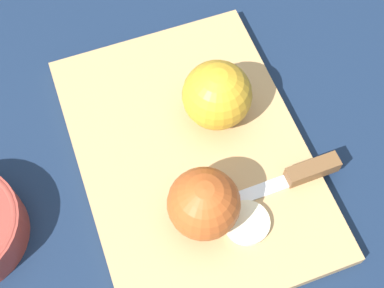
{
  "coord_description": "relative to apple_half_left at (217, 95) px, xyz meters",
  "views": [
    {
      "loc": [
        0.28,
        -0.04,
        0.58
      ],
      "look_at": [
        0.0,
        0.0,
        0.04
      ],
      "focal_mm": 50.0,
      "sensor_mm": 36.0,
      "label": 1
    }
  ],
  "objects": [
    {
      "name": "ground_plane",
      "position": [
        0.05,
        -0.04,
        -0.06
      ],
      "size": [
        4.0,
        4.0,
        0.0
      ],
      "primitive_type": "plane",
      "color": "#14233D"
    },
    {
      "name": "apple_half_right",
      "position": [
        0.13,
        -0.04,
        -0.0
      ],
      "size": [
        0.08,
        0.08,
        0.08
      ],
      "rotation": [
        0.0,
        0.0,
        1.65
      ],
      "color": "#AD4C1E",
      "rests_on": "cutting_board"
    },
    {
      "name": "cutting_board",
      "position": [
        0.05,
        -0.04,
        -0.05
      ],
      "size": [
        0.41,
        0.33,
        0.02
      ],
      "color": "tan",
      "rests_on": "ground_plane"
    },
    {
      "name": "apple_half_left",
      "position": [
        0.0,
        0.0,
        0.0
      ],
      "size": [
        0.08,
        0.08,
        0.08
      ],
      "rotation": [
        0.0,
        0.0,
        1.38
      ],
      "color": "gold",
      "rests_on": "cutting_board"
    },
    {
      "name": "apple_slice",
      "position": [
        0.14,
        0.01,
        -0.04
      ],
      "size": [
        0.05,
        0.05,
        0.01
      ],
      "color": "beige",
      "rests_on": "cutting_board"
    },
    {
      "name": "knife",
      "position": [
        0.1,
        0.08,
        -0.03
      ],
      "size": [
        0.05,
        0.16,
        0.02
      ],
      "rotation": [
        0.0,
        0.0,
        -1.36
      ],
      "color": "silver",
      "rests_on": "cutting_board"
    }
  ]
}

